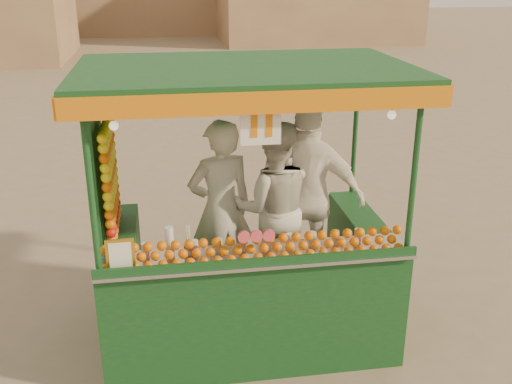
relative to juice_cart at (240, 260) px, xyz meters
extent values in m
plane|color=#6D5E4D|center=(-0.15, 0.20, -0.86)|extent=(90.00, 90.00, 0.00)
cube|color=#0F3919|center=(0.08, 0.13, -0.71)|extent=(2.68, 1.65, 0.31)
cylinder|color=black|center=(-0.85, 0.13, -0.68)|extent=(0.37, 0.10, 0.37)
cylinder|color=black|center=(1.00, 0.13, -0.68)|extent=(0.37, 0.10, 0.37)
cube|color=#0F3919|center=(0.08, -0.54, -0.14)|extent=(2.68, 0.31, 0.83)
cube|color=#0F3919|center=(-1.11, 0.24, -0.14)|extent=(0.31, 1.34, 0.83)
cube|color=#0F3919|center=(1.26, 0.24, -0.14)|extent=(0.31, 1.34, 0.83)
cube|color=#B2B2B7|center=(0.08, -0.51, 0.29)|extent=(2.68, 0.47, 0.03)
cylinder|color=#0F3919|center=(-1.22, -0.64, 0.99)|extent=(0.05, 0.05, 1.45)
cylinder|color=#0F3919|center=(1.37, -0.64, 0.99)|extent=(0.05, 0.05, 1.45)
cylinder|color=#0F3919|center=(-1.22, 0.91, 0.99)|extent=(0.05, 0.05, 1.45)
cylinder|color=#0F3919|center=(1.37, 0.91, 0.99)|extent=(0.05, 0.05, 1.45)
cube|color=#0F3919|center=(0.08, 0.13, 1.76)|extent=(2.89, 1.86, 0.08)
cube|color=orange|center=(0.08, -0.80, 1.68)|extent=(2.89, 0.04, 0.17)
cube|color=orange|center=(0.08, 1.06, 1.68)|extent=(2.89, 0.04, 0.17)
cube|color=orange|center=(-1.37, 0.13, 1.68)|extent=(0.04, 1.86, 0.17)
cube|color=orange|center=(1.52, 0.13, 1.68)|extent=(0.04, 1.86, 0.17)
cylinder|color=#DB424F|center=(0.05, -0.64, 0.54)|extent=(0.10, 0.03, 0.10)
cube|color=gold|center=(-1.04, -0.64, 0.45)|extent=(0.23, 0.02, 0.29)
cube|color=white|center=(0.08, -0.71, 1.49)|extent=(0.31, 0.02, 0.31)
sphere|color=#FFE5B2|center=(-1.01, -0.57, 1.49)|extent=(0.07, 0.07, 0.07)
sphere|color=#FFE5B2|center=(1.16, -0.57, 1.49)|extent=(0.07, 0.07, 0.07)
imported|color=beige|center=(-0.13, 0.42, 0.35)|extent=(0.75, 0.59, 1.82)
imported|color=beige|center=(0.40, 0.40, 0.34)|extent=(0.94, 0.77, 1.79)
imported|color=white|center=(0.76, 0.46, 0.42)|extent=(1.24, 0.93, 1.96)
camera|label=1|loc=(-0.64, -4.99, 2.61)|focal=41.85mm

